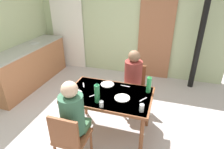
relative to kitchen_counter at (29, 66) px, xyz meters
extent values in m
plane|color=#B8B1B2|center=(1.96, -1.07, -0.45)|extent=(6.20, 6.20, 0.00)
cube|color=#B1C294|center=(1.96, 1.32, 0.83)|extent=(4.79, 0.10, 2.56)
cube|color=#9C6041|center=(2.72, 1.24, 0.55)|extent=(0.80, 0.05, 2.00)
cylinder|color=black|center=(3.65, 0.97, 0.83)|extent=(0.12, 0.12, 2.56)
cube|color=white|center=(0.40, 1.22, 0.62)|extent=(0.90, 0.03, 2.15)
cube|color=#A56844|center=(0.00, 0.00, -0.02)|extent=(0.60, 2.14, 0.87)
cube|color=#9E9E99|center=(0.00, 0.00, 0.43)|extent=(0.61, 2.19, 0.03)
cylinder|color=#B7B7BC|center=(0.00, 0.32, 0.45)|extent=(0.21, 0.21, 0.01)
cube|color=brown|center=(2.29, -1.02, 0.26)|extent=(1.27, 0.80, 0.04)
cube|color=#E8BB6C|center=(2.29, -1.02, 0.28)|extent=(1.22, 0.77, 0.00)
cylinder|color=brown|center=(1.73, -1.36, -0.11)|extent=(0.06, 0.06, 0.69)
cylinder|color=brown|center=(2.86, -1.36, -0.11)|extent=(0.06, 0.06, 0.69)
cylinder|color=brown|center=(1.73, -0.69, -0.11)|extent=(0.06, 0.06, 0.69)
cylinder|color=brown|center=(2.86, -0.69, -0.11)|extent=(0.06, 0.06, 0.69)
cube|color=brown|center=(2.03, -1.71, 0.00)|extent=(0.40, 0.40, 0.04)
cube|color=brown|center=(2.03, -1.89, 0.21)|extent=(0.38, 0.04, 0.42)
cylinder|color=brown|center=(1.86, -1.54, -0.25)|extent=(0.04, 0.04, 0.41)
cylinder|color=brown|center=(2.20, -1.54, -0.25)|extent=(0.04, 0.04, 0.41)
cube|color=brown|center=(2.53, -0.34, 0.00)|extent=(0.40, 0.40, 0.04)
cube|color=brown|center=(2.53, -0.16, 0.21)|extent=(0.38, 0.04, 0.42)
cylinder|color=brown|center=(2.70, -0.51, -0.25)|extent=(0.04, 0.04, 0.41)
cylinder|color=brown|center=(2.36, -0.51, -0.25)|extent=(0.04, 0.04, 0.41)
cylinder|color=brown|center=(2.70, -0.17, -0.25)|extent=(0.04, 0.04, 0.41)
cylinder|color=brown|center=(2.36, -0.17, -0.25)|extent=(0.04, 0.04, 0.41)
cube|color=#3D6845|center=(2.03, -1.55, 0.06)|extent=(0.30, 0.22, 0.12)
cylinder|color=#38664C|center=(2.03, -1.66, 0.32)|extent=(0.30, 0.30, 0.52)
sphere|color=beige|center=(2.03, -1.66, 0.67)|extent=(0.20, 0.20, 0.20)
cube|color=brown|center=(2.53, -0.50, 0.06)|extent=(0.30, 0.22, 0.12)
cylinder|color=maroon|center=(2.53, -0.39, 0.32)|extent=(0.30, 0.30, 0.52)
sphere|color=#846047|center=(2.53, -0.39, 0.67)|extent=(0.20, 0.20, 0.20)
cylinder|color=green|center=(2.84, -0.80, 0.40)|extent=(0.07, 0.07, 0.24)
cone|color=green|center=(2.84, -0.80, 0.54)|extent=(0.05, 0.05, 0.03)
cylinder|color=#2B8149|center=(2.20, -1.27, 0.41)|extent=(0.07, 0.07, 0.26)
cone|color=#21774C|center=(2.20, -1.27, 0.56)|extent=(0.05, 0.05, 0.04)
cylinder|color=white|center=(2.51, -1.08, 0.29)|extent=(0.22, 0.22, 0.01)
cylinder|color=white|center=(1.81, -1.17, 0.29)|extent=(0.21, 0.21, 0.01)
cylinder|color=white|center=(2.18, -0.77, 0.29)|extent=(0.22, 0.22, 0.01)
cylinder|color=silver|center=(2.82, -1.30, 0.33)|extent=(0.06, 0.06, 0.10)
cylinder|color=silver|center=(2.30, -1.36, 0.32)|extent=(0.06, 0.06, 0.09)
cube|color=silver|center=(2.80, -1.02, 0.28)|extent=(0.09, 0.14, 0.00)
cube|color=silver|center=(2.10, -1.13, 0.28)|extent=(0.11, 0.13, 0.00)
cube|color=silver|center=(2.47, -0.73, 0.28)|extent=(0.15, 0.03, 0.00)
cube|color=silver|center=(1.82, -0.89, 0.28)|extent=(0.08, 0.14, 0.00)
camera|label=1|loc=(3.05, -3.30, 1.80)|focal=30.56mm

